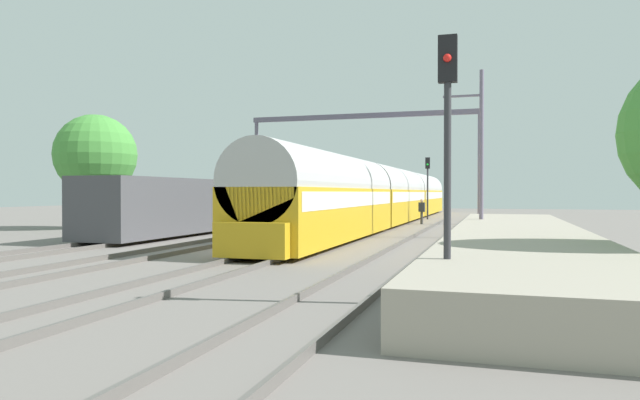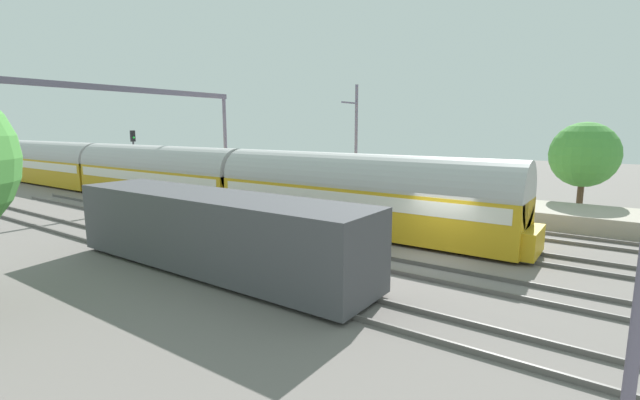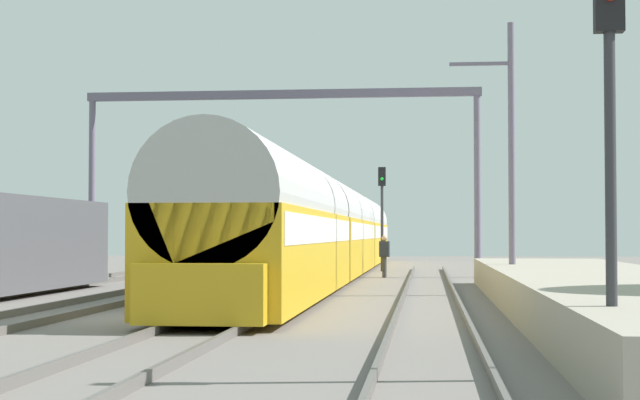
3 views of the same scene
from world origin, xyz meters
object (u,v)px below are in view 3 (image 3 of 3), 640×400
Objects in this scene: passenger_train at (330,229)px; person_crossing at (384,252)px; railway_signal_far at (382,204)px; catenary_gantry at (281,136)px; railway_signal_near at (610,111)px.

person_crossing is (2.33, -1.15, -0.94)m from passenger_train.
railway_signal_far is at bearing 72.18° from passenger_train.
person_crossing is 0.10× the size of catenary_gantry.
railway_signal_far is 0.30× the size of catenary_gantry.
passenger_train is at bearing 102.07° from railway_signal_near.
passenger_train is 2.93× the size of catenary_gantry.
passenger_train reaches higher than person_crossing.
railway_signal_far is (1.92, 5.97, 1.22)m from passenger_train.
railway_signal_near reaches higher than passenger_train.
person_crossing is 6.62m from catenary_gantry.
railway_signal_near reaches higher than railway_signal_far.
person_crossing is at bearing -10.28° from catenary_gantry.
passenger_train is 2.76m from person_crossing.
catenary_gantry is at bearing -122.22° from railway_signal_far.
person_crossing is at bearing -86.70° from railway_signal_far.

